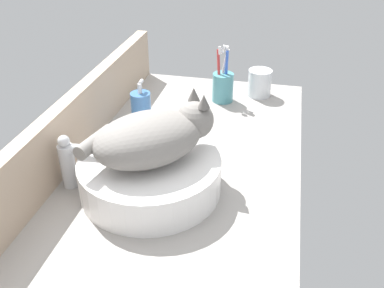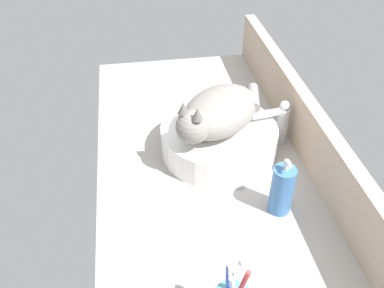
{
  "view_description": "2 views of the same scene",
  "coord_description": "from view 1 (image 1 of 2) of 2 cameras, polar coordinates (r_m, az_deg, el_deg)",
  "views": [
    {
      "loc": [
        -81.74,
        -22.67,
        61.53
      ],
      "look_at": [
        3.11,
        -3.7,
        8.73
      ],
      "focal_mm": 40.0,
      "sensor_mm": 36.0,
      "label": 1
    },
    {
      "loc": [
        88.23,
        -18.32,
        78.15
      ],
      "look_at": [
        1.42,
        -4.42,
        8.88
      ],
      "focal_mm": 40.0,
      "sensor_mm": 36.0,
      "label": 2
    }
  ],
  "objects": [
    {
      "name": "ground_plane",
      "position": [
        1.06,
        -2.33,
        -5.59
      ],
      "size": [
        128.19,
        60.24,
        4.0
      ],
      "primitive_type": "cube",
      "color": "#9E9993"
    },
    {
      "name": "backsplash_panel",
      "position": [
        1.1,
        -16.86,
        0.83
      ],
      "size": [
        128.19,
        3.6,
        16.39
      ],
      "primitive_type": "cube",
      "color": "tan",
      "rests_on": "ground_plane"
    },
    {
      "name": "sink_basin",
      "position": [
        0.99,
        -5.58,
        -4.14
      ],
      "size": [
        32.65,
        32.65,
        8.44
      ],
      "primitive_type": "cylinder",
      "color": "white",
      "rests_on": "ground_plane"
    },
    {
      "name": "cat",
      "position": [
        0.94,
        -5.16,
        1.06
      ],
      "size": [
        29.44,
        29.9,
        14.0
      ],
      "color": "gray",
      "rests_on": "sink_basin"
    },
    {
      "name": "faucet",
      "position": [
        1.02,
        -15.74,
        -2.03
      ],
      "size": [
        4.12,
        11.86,
        13.6
      ],
      "color": "silver",
      "rests_on": "ground_plane"
    },
    {
      "name": "soap_dispenser",
      "position": [
        1.21,
        -6.74,
        4.01
      ],
      "size": [
        5.57,
        5.57,
        16.25
      ],
      "color": "#3F72B2",
      "rests_on": "ground_plane"
    },
    {
      "name": "toothbrush_cup",
      "position": [
        1.41,
        4.13,
        7.73
      ],
      "size": [
        6.87,
        6.87,
        18.72
      ],
      "color": "teal",
      "rests_on": "ground_plane"
    },
    {
      "name": "water_glass",
      "position": [
        1.47,
        8.98,
        7.83
      ],
      "size": [
        7.91,
        7.91,
        8.98
      ],
      "color": "white",
      "rests_on": "ground_plane"
    }
  ]
}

